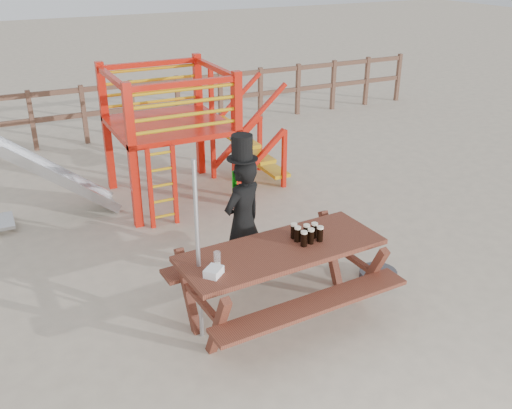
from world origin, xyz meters
name	(u,v)px	position (x,y,z in m)	size (l,w,h in m)	color
ground	(262,317)	(0.00, 0.00, 0.00)	(60.00, 60.00, 0.00)	#C0B096
back_fence	(108,105)	(0.00, 7.00, 0.74)	(15.09, 0.09, 1.20)	brown
playground_fort	(165,134)	(0.12, 3.58, 1.07)	(4.71, 1.84, 2.10)	red
picnic_table	(281,273)	(0.19, -0.05, 0.54)	(2.27, 1.63, 0.85)	brown
man_with_hat	(243,219)	(0.14, 0.80, 0.83)	(0.67, 0.56, 1.85)	black
metal_pole	(198,254)	(-0.72, -0.01, 0.98)	(0.04, 0.04, 1.96)	#B2B2B7
parasol_base	(378,275)	(1.63, 0.08, 0.05)	(0.46, 0.46, 0.19)	#3A3B40
paper_bag	(214,272)	(-0.65, -0.24, 0.89)	(0.18, 0.14, 0.08)	white
stout_pints	(307,234)	(0.51, -0.03, 0.93)	(0.29, 0.27, 0.17)	black
empty_glasses	(217,259)	(-0.55, -0.08, 0.92)	(0.07, 0.07, 0.15)	silver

